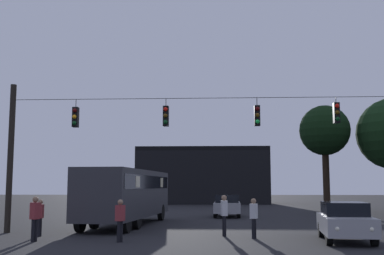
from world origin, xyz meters
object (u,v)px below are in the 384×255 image
(car_far_left, at_px, (227,205))
(pedestrian_crossing_left, at_px, (35,216))
(city_bus, at_px, (128,191))
(pedestrian_trailing, at_px, (40,216))
(tree_right_far, at_px, (325,131))
(pedestrian_crossing_right, at_px, (254,216))
(pedestrian_near_bus, at_px, (120,218))
(car_near_right, at_px, (345,221))
(pedestrian_crossing_center, at_px, (224,213))

(car_far_left, relative_size, pedestrian_crossing_left, 2.51)
(city_bus, distance_m, pedestrian_trailing, 6.53)
(pedestrian_trailing, distance_m, tree_right_far, 26.15)
(pedestrian_crossing_right, bearing_deg, tree_right_far, 69.08)
(pedestrian_near_bus, xyz_separation_m, tree_right_far, (12.81, 21.18, 5.73))
(tree_right_far, bearing_deg, car_near_right, -101.10)
(city_bus, height_order, pedestrian_crossing_center, city_bus)
(car_far_left, height_order, pedestrian_near_bus, pedestrian_near_bus)
(car_near_right, xyz_separation_m, tree_right_far, (4.01, 20.47, 5.86))
(city_bus, bearing_deg, car_near_right, -35.24)
(car_far_left, bearing_deg, pedestrian_crossing_right, -86.78)
(car_near_right, distance_m, car_far_left, 15.18)
(car_near_right, bearing_deg, car_far_left, 106.39)
(pedestrian_crossing_right, height_order, pedestrian_trailing, pedestrian_crossing_right)
(pedestrian_crossing_center, xyz_separation_m, pedestrian_trailing, (-7.94, -0.50, -0.12))
(pedestrian_crossing_center, height_order, pedestrian_trailing, pedestrian_crossing_center)
(car_near_right, height_order, pedestrian_trailing, pedestrian_trailing)
(pedestrian_trailing, bearing_deg, tree_right_far, 49.19)
(pedestrian_crossing_right, bearing_deg, city_bus, 135.97)
(city_bus, height_order, pedestrian_trailing, city_bus)
(pedestrian_crossing_left, bearing_deg, pedestrian_crossing_center, 17.59)
(city_bus, relative_size, car_far_left, 2.55)
(city_bus, relative_size, pedestrian_crossing_left, 6.40)
(pedestrian_trailing, xyz_separation_m, tree_right_far, (16.67, 19.30, 5.77))
(car_near_right, bearing_deg, pedestrian_near_bus, -175.34)
(car_near_right, relative_size, pedestrian_near_bus, 2.75)
(pedestrian_crossing_left, bearing_deg, car_near_right, 3.32)
(city_bus, height_order, pedestrian_crossing_left, city_bus)
(city_bus, relative_size, pedestrian_trailing, 7.09)
(pedestrian_near_bus, distance_m, pedestrian_trailing, 4.29)
(pedestrian_crossing_center, distance_m, pedestrian_near_bus, 4.72)
(pedestrian_crossing_right, bearing_deg, pedestrian_crossing_left, -170.15)
(car_far_left, xyz_separation_m, pedestrian_crossing_left, (-7.89, -15.27, 0.20))
(city_bus, bearing_deg, car_far_left, 53.01)
(city_bus, xyz_separation_m, car_far_left, (5.67, 7.53, -1.07))
(city_bus, distance_m, pedestrian_crossing_right, 9.02)
(car_near_right, bearing_deg, pedestrian_crossing_center, 160.62)
(car_near_right, relative_size, pedestrian_trailing, 2.84)
(car_far_left, distance_m, pedestrian_crossing_center, 12.91)
(car_near_right, relative_size, pedestrian_crossing_right, 2.73)
(pedestrian_trailing, bearing_deg, pedestrian_crossing_center, 3.57)
(pedestrian_trailing, relative_size, tree_right_far, 0.18)
(car_far_left, relative_size, pedestrian_near_bus, 2.68)
(pedestrian_crossing_right, xyz_separation_m, tree_right_far, (7.52, 19.67, 5.73))
(pedestrian_crossing_center, bearing_deg, car_far_left, 88.08)
(car_near_right, xyz_separation_m, pedestrian_trailing, (-12.65, 1.16, 0.09))
(pedestrian_crossing_center, bearing_deg, city_bus, 134.28)
(pedestrian_crossing_left, bearing_deg, tree_right_far, 52.61)
(car_near_right, height_order, pedestrian_crossing_left, pedestrian_crossing_left)
(pedestrian_trailing, bearing_deg, pedestrian_crossing_right, -2.28)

